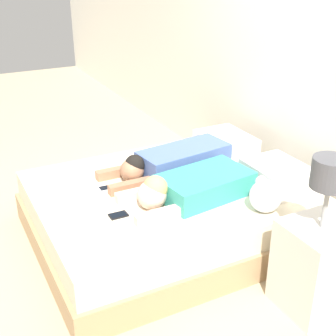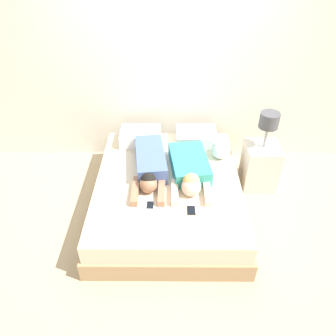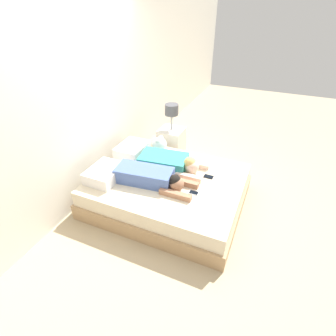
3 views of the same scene
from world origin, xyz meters
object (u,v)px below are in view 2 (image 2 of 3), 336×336
(pillow_head_left, at_px, (141,137))
(person_right, at_px, (190,170))
(cell_phone_right, at_px, (191,210))
(cell_phone_left, at_px, (150,205))
(plush_toy, at_px, (221,149))
(bed, at_px, (168,194))
(nightstand, at_px, (260,162))
(person_left, at_px, (150,165))
(pillow_head_right, at_px, (196,137))

(pillow_head_left, height_order, person_right, person_right)
(person_right, bearing_deg, cell_phone_right, -90.85)
(cell_phone_left, relative_size, plush_toy, 0.53)
(bed, height_order, cell_phone_right, cell_phone_right)
(cell_phone_left, relative_size, cell_phone_right, 1.00)
(bed, distance_m, nightstand, 1.20)
(bed, bearing_deg, cell_phone_right, -64.89)
(cell_phone_right, xyz_separation_m, plush_toy, (0.39, 0.90, 0.11))
(bed, relative_size, person_left, 1.86)
(pillow_head_right, bearing_deg, pillow_head_left, 180.00)
(pillow_head_left, distance_m, plush_toy, 1.01)
(pillow_head_left, xyz_separation_m, cell_phone_left, (0.17, -1.15, -0.07))
(person_left, bearing_deg, person_right, -10.59)
(person_right, bearing_deg, bed, -167.07)
(pillow_head_left, distance_m, pillow_head_right, 0.70)
(cell_phone_left, bearing_deg, nightstand, 33.28)
(person_left, bearing_deg, plush_toy, 18.85)
(cell_phone_right, height_order, plush_toy, plush_toy)
(nightstand, bearing_deg, cell_phone_right, -134.09)
(bed, distance_m, plush_toy, 0.81)
(plush_toy, bearing_deg, cell_phone_right, -113.23)
(plush_toy, xyz_separation_m, nightstand, (0.50, 0.01, -0.20))
(pillow_head_left, distance_m, nightstand, 1.50)
(pillow_head_left, xyz_separation_m, pillow_head_right, (0.70, 0.00, 0.00))
(bed, xyz_separation_m, cell_phone_left, (-0.17, -0.42, 0.22))
(pillow_head_left, height_order, person_left, person_left)
(person_right, distance_m, plush_toy, 0.52)
(person_left, height_order, cell_phone_right, person_left)
(pillow_head_right, bearing_deg, plush_toy, -50.73)
(cell_phone_right, bearing_deg, person_left, 124.44)
(pillow_head_right, height_order, nightstand, nightstand)
(bed, relative_size, plush_toy, 8.56)
(pillow_head_left, xyz_separation_m, person_right, (0.58, -0.68, 0.01))
(pillow_head_left, relative_size, plush_toy, 2.13)
(person_left, xyz_separation_m, nightstand, (1.31, 0.29, -0.18))
(person_left, relative_size, nightstand, 1.06)
(person_right, bearing_deg, nightstand, 22.99)
(cell_phone_right, bearing_deg, pillow_head_right, 84.39)
(bed, xyz_separation_m, plush_toy, (0.61, 0.41, 0.33))
(cell_phone_left, bearing_deg, person_left, 92.54)
(bed, xyz_separation_m, person_right, (0.24, 0.05, 0.30))
(pillow_head_left, bearing_deg, pillow_head_right, 0.00)
(nightstand, bearing_deg, person_right, -157.01)
(pillow_head_left, bearing_deg, cell_phone_right, -64.80)
(nightstand, bearing_deg, person_left, -167.51)
(pillow_head_left, bearing_deg, person_right, -49.49)
(cell_phone_left, bearing_deg, cell_phone_right, -9.65)
(cell_phone_right, distance_m, nightstand, 1.27)
(pillow_head_left, bearing_deg, bed, -64.74)
(pillow_head_right, xyz_separation_m, cell_phone_right, (-0.12, -1.22, -0.07))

